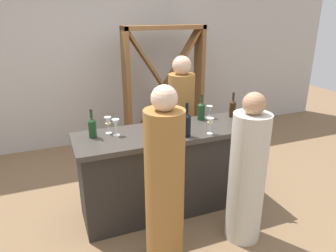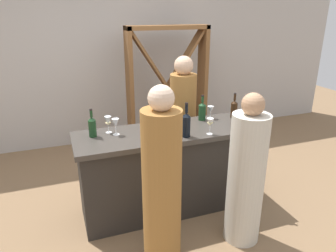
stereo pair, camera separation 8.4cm
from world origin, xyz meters
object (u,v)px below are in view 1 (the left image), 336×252
Objects in this scene: wine_bottle_second_right_dark_green at (248,117)px; person_center_guest at (247,175)px; person_right_guest at (181,122)px; wine_bottle_center_olive_green at (201,110)px; wine_glass_far_left at (209,109)px; wine_bottle_second_left_near_black at (187,124)px; wine_bottle_rightmost_amber_brown at (233,108)px; wine_bottle_leftmost_olive_green at (92,127)px; person_left_guest at (165,187)px; wine_glass_near_right at (108,122)px; wine_rack at (164,88)px; wine_glass_near_left at (210,123)px; wine_glass_near_center at (116,124)px.

person_center_guest reaches higher than wine_bottle_second_right_dark_green.
person_right_guest is (-0.36, 0.87, -0.29)m from wine_bottle_second_right_dark_green.
wine_bottle_center_olive_green reaches higher than wine_glass_far_left.
wine_bottle_second_left_near_black is 0.80m from wine_bottle_rightmost_amber_brown.
person_center_guest is (1.22, -0.79, -0.36)m from wine_bottle_leftmost_olive_green.
wine_glass_far_left is at bearing 40.86° from wine_bottle_second_left_near_black.
person_left_guest is (-1.11, -0.49, -0.29)m from wine_bottle_second_right_dark_green.
wine_bottle_second_left_near_black is 1.97× the size of wine_glass_near_right.
wine_glass_far_left is (-0.02, -1.45, 0.09)m from wine_rack.
wine_glass_near_left is (-0.11, -0.41, 0.01)m from wine_bottle_center_olive_green.
wine_bottle_center_olive_green is 1.00× the size of wine_bottle_rightmost_amber_brown.
wine_glass_near_center is (-0.86, 0.30, -0.00)m from wine_glass_near_left.
person_right_guest is at bearing 93.75° from wine_bottle_center_olive_green.
wine_glass_near_left is (1.08, -0.33, 0.01)m from wine_bottle_leftmost_olive_green.
wine_bottle_second_left_near_black is 0.73m from person_left_guest.
wine_glass_far_left is (1.30, 0.10, -0.00)m from wine_bottle_leftmost_olive_green.
wine_glass_near_right is (-0.68, 0.35, -0.01)m from wine_bottle_second_left_near_black.
wine_bottle_leftmost_olive_green is 1.56m from wine_bottle_rightmost_amber_brown.
wine_glass_near_center is at bearing -177.24° from wine_bottle_rightmost_amber_brown.
wine_bottle_leftmost_olive_green is at bearing -130.46° from wine_rack.
wine_bottle_second_left_near_black is at bearing -16.91° from person_right_guest.
wine_bottle_center_olive_green is at bearing -95.00° from wine_rack.
wine_bottle_second_right_dark_green is (0.33, -0.40, 0.00)m from wine_bottle_center_olive_green.
wine_glass_near_left is at bearing -16.88° from wine_bottle_leftmost_olive_green.
wine_bottle_rightmost_amber_brown is at bearing -80.88° from wine_rack.
wine_glass_near_center is at bearing -54.61° from person_right_guest.
wine_bottle_second_right_dark_green is at bearing -11.78° from wine_bottle_leftmost_olive_green.
person_right_guest reaches higher than wine_glass_far_left.
wine_rack is 2.04m from wine_bottle_leftmost_olive_green.
wine_bottle_center_olive_green is 0.18× the size of person_right_guest.
person_left_guest is at bearing -130.90° from wine_bottle_center_olive_green.
wine_rack is 1.93m from wine_glass_near_center.
wine_bottle_second_right_dark_green is at bearing -50.66° from person_left_guest.
wine_glass_near_right is at bearing 165.00° from wine_bottle_second_right_dark_green.
wine_glass_near_left is 0.93m from person_right_guest.
person_center_guest is at bearing -92.50° from wine_rack.
wine_rack is at bearing 89.26° from wine_glass_far_left.
wine_rack is 10.82× the size of wine_glass_near_right.
wine_bottle_rightmost_amber_brown is (0.04, 0.35, -0.00)m from wine_bottle_second_right_dark_green.
wine_bottle_center_olive_green reaches higher than wine_glass_near_center.
wine_glass_near_right is 0.11× the size of person_left_guest.
wine_bottle_center_olive_green is 1.65× the size of wine_glass_near_right.
wine_glass_near_right is (-0.92, 0.38, -0.00)m from wine_glass_near_left.
person_left_guest reaches higher than wine_bottle_second_left_near_black.
wine_glass_near_right is 1.14m from wine_glass_far_left.
wine_bottle_second_left_near_black is 1.19× the size of wine_bottle_center_olive_green.
wine_bottle_rightmost_amber_brown reaches higher than wine_glass_near_center.
wine_bottle_rightmost_amber_brown is at bearing -0.47° from wine_glass_near_right.
wine_bottle_rightmost_amber_brown is 2.00× the size of wine_glass_far_left.
person_right_guest reaches higher than wine_bottle_center_olive_green.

